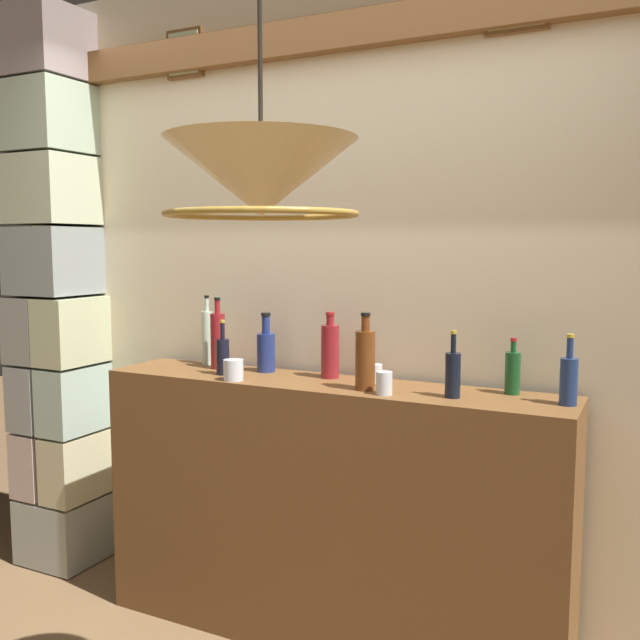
{
  "coord_description": "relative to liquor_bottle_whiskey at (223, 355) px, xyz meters",
  "views": [
    {
      "loc": [
        1.16,
        -1.55,
        1.6
      ],
      "look_at": [
        0.0,
        0.79,
        1.31
      ],
      "focal_mm": 38.87,
      "sensor_mm": 36.0,
      "label": 1
    }
  ],
  "objects": [
    {
      "name": "liquor_bottle_bourbon",
      "position": [
        0.13,
        0.14,
        0.01
      ],
      "size": [
        0.08,
        0.08,
        0.25
      ],
      "color": "navy",
      "rests_on": "bar_shelf_unit"
    },
    {
      "name": "liquor_bottle_mezcal",
      "position": [
        -0.1,
        0.11,
        0.04
      ],
      "size": [
        0.06,
        0.06,
        0.31
      ],
      "color": "maroon",
      "rests_on": "bar_shelf_unit"
    },
    {
      "name": "glass_tumbler_highball",
      "position": [
        0.74,
        -0.06,
        -0.04
      ],
      "size": [
        0.06,
        0.06,
        0.08
      ],
      "color": "silver",
      "rests_on": "bar_shelf_unit"
    },
    {
      "name": "liquor_bottle_rye",
      "position": [
        0.43,
        0.14,
        0.03
      ],
      "size": [
        0.07,
        0.07,
        0.27
      ],
      "color": "maroon",
      "rests_on": "bar_shelf_unit"
    },
    {
      "name": "stone_pillar",
      "position": [
        -1.05,
        0.13,
        0.19
      ],
      "size": [
        0.4,
        0.39,
        2.68
      ],
      "color": "#A8B0A5",
      "rests_on": "ground"
    },
    {
      "name": "pendant_lamp",
      "position": [
        0.69,
        -0.82,
        0.62
      ],
      "size": [
        0.5,
        0.5,
        0.59
      ],
      "color": "beige"
    },
    {
      "name": "glass_tumbler_rocks",
      "position": [
        0.11,
        -0.08,
        -0.04
      ],
      "size": [
        0.08,
        0.08,
        0.08
      ],
      "color": "silver",
      "rests_on": "bar_shelf_unit"
    },
    {
      "name": "panelled_rear_partition",
      "position": [
        0.45,
        0.3,
        0.3
      ],
      "size": [
        3.63,
        0.15,
        2.75
      ],
      "color": "beige",
      "rests_on": "ground"
    },
    {
      "name": "liquor_bottle_gin",
      "position": [
        0.64,
        -0.02,
        0.04
      ],
      "size": [
        0.07,
        0.07,
        0.29
      ],
      "color": "brown",
      "rests_on": "bar_shelf_unit"
    },
    {
      "name": "liquor_bottle_tequila",
      "position": [
        0.97,
        -0.0,
        0.01
      ],
      "size": [
        0.05,
        0.05,
        0.24
      ],
      "color": "black",
      "rests_on": "bar_shelf_unit"
    },
    {
      "name": "liquor_bottle_port",
      "position": [
        -0.2,
        0.18,
        0.04
      ],
      "size": [
        0.05,
        0.05,
        0.31
      ],
      "color": "#B7D5BD",
      "rests_on": "bar_shelf_unit"
    },
    {
      "name": "glass_tumbler_shot",
      "position": [
        0.62,
        0.13,
        -0.05
      ],
      "size": [
        0.07,
        0.07,
        0.07
      ],
      "color": "silver",
      "rests_on": "bar_shelf_unit"
    },
    {
      "name": "liquor_bottle_brandy",
      "position": [
        1.15,
        0.15,
        -0.0
      ],
      "size": [
        0.06,
        0.06,
        0.2
      ],
      "color": "#194C23",
      "rests_on": "bar_shelf_unit"
    },
    {
      "name": "liquor_bottle_vodka",
      "position": [
        1.35,
        0.06,
        0.01
      ],
      "size": [
        0.06,
        0.06,
        0.24
      ],
      "color": "navy",
      "rests_on": "bar_shelf_unit"
    },
    {
      "name": "liquor_bottle_whiskey",
      "position": [
        0.0,
        0.0,
        0.0
      ],
      "size": [
        0.05,
        0.05,
        0.23
      ],
      "color": "black",
      "rests_on": "bar_shelf_unit"
    },
    {
      "name": "bar_shelf_unit",
      "position": [
        0.45,
        0.04,
        -0.61
      ],
      "size": [
        1.89,
        0.36,
        1.06
      ],
      "primitive_type": "cube",
      "color": "brown",
      "rests_on": "ground"
    }
  ]
}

